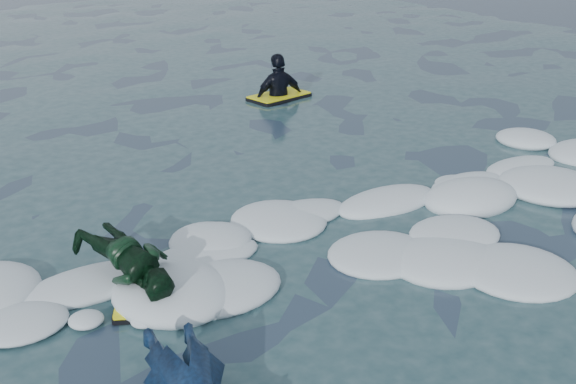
% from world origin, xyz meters
% --- Properties ---
extents(ground, '(120.00, 120.00, 0.00)m').
position_xyz_m(ground, '(0.00, 0.00, 0.00)').
color(ground, '#152434').
rests_on(ground, ground).
extents(foam_band, '(12.00, 3.10, 0.30)m').
position_xyz_m(foam_band, '(0.00, 1.03, 0.00)').
color(foam_band, white).
rests_on(foam_band, ground).
extents(prone_child_unit, '(0.84, 1.38, 0.52)m').
position_xyz_m(prone_child_unit, '(-0.78, 1.28, 0.26)').
color(prone_child_unit, black).
rests_on(prone_child_unit, ground).
extents(waiting_rider_unit, '(1.19, 0.77, 1.67)m').
position_xyz_m(waiting_rider_unit, '(4.14, 6.19, -0.01)').
color(waiting_rider_unit, black).
rests_on(waiting_rider_unit, ground).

